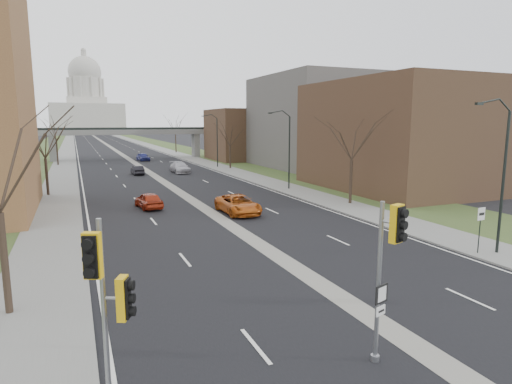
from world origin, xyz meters
TOP-DOWN VIEW (x-y plane):
  - ground at (0.00, 0.00)m, footprint 700.00×700.00m
  - road_surface at (0.00, 150.00)m, footprint 20.00×600.00m
  - median_strip at (0.00, 150.00)m, footprint 1.20×600.00m
  - sidewalk_right at (12.00, 150.00)m, footprint 4.00×600.00m
  - sidewalk_left at (-12.00, 150.00)m, footprint 4.00×600.00m
  - grass_verge_right at (18.00, 150.00)m, footprint 8.00×600.00m
  - grass_verge_left at (-18.00, 150.00)m, footprint 8.00×600.00m
  - commercial_block_near at (24.00, 28.00)m, footprint 16.00×20.00m
  - commercial_block_mid at (28.00, 52.00)m, footprint 18.00×22.00m
  - commercial_block_far at (22.00, 70.00)m, footprint 14.00×14.00m
  - pedestrian_bridge at (0.00, 80.00)m, footprint 34.00×3.00m
  - capitol at (0.00, 320.00)m, footprint 48.00×42.00m
  - streetlight_near at (10.99, 6.00)m, footprint 2.61×0.20m
  - streetlight_mid at (10.99, 32.00)m, footprint 2.61×0.20m
  - streetlight_far at (10.99, 58.00)m, footprint 2.61×0.20m
  - tree_left_b at (-13.00, 38.00)m, footprint 6.75×6.75m
  - tree_left_c at (-13.00, 72.00)m, footprint 7.65×7.65m
  - tree_right_a at (13.00, 22.00)m, footprint 7.20×7.20m
  - tree_right_b at (13.00, 55.00)m, footprint 6.30×6.30m
  - tree_right_c at (13.00, 95.00)m, footprint 7.65×7.65m
  - signal_pole_left at (-9.70, 0.40)m, footprint 1.20×0.86m
  - signal_pole_median at (-1.74, -0.59)m, footprint 0.70×0.87m
  - speed_limit_sign at (10.70, 6.35)m, footprint 0.57×0.06m
  - car_left_near at (-4.47, 27.42)m, footprint 2.18×4.38m
  - car_left_far at (-2.00, 52.90)m, footprint 1.54×3.98m
  - car_right_near at (2.04, 22.33)m, footprint 2.68×5.57m
  - car_right_mid at (4.20, 52.85)m, footprint 2.34×5.50m
  - car_right_far at (2.12, 75.43)m, footprint 2.37×4.75m

SIDE VIEW (x-z plane):
  - ground at x=0.00m, z-range 0.00..0.00m
  - median_strip at x=0.00m, z-range -0.01..0.01m
  - road_surface at x=0.00m, z-range 0.00..0.01m
  - grass_verge_right at x=18.00m, z-range 0.00..0.10m
  - grass_verge_left at x=-18.00m, z-range 0.00..0.10m
  - sidewalk_right at x=12.00m, z-range 0.00..0.12m
  - sidewalk_left at x=-12.00m, z-range 0.00..0.12m
  - car_left_far at x=-2.00m, z-range 0.00..1.29m
  - car_left_near at x=-4.47m, z-range 0.00..1.44m
  - car_right_near at x=2.04m, z-range 0.00..1.53m
  - car_right_far at x=2.12m, z-range 0.00..1.55m
  - car_right_mid at x=4.20m, z-range 0.00..1.58m
  - speed_limit_sign at x=10.70m, z-range 0.62..3.27m
  - signal_pole_left at x=-9.70m, z-range 0.80..5.97m
  - signal_pole_median at x=-1.74m, z-range 1.02..6.20m
  - pedestrian_bridge at x=0.00m, z-range 1.62..8.07m
  - commercial_block_far at x=22.00m, z-range 0.00..10.00m
  - tree_right_b at x=13.00m, z-range 1.71..9.93m
  - commercial_block_near at x=24.00m, z-range 0.00..12.00m
  - tree_left_b at x=-13.00m, z-range 1.82..10.63m
  - tree_right_a at x=13.00m, z-range 1.94..11.34m
  - streetlight_near at x=10.99m, z-range 2.60..11.30m
  - streetlight_mid at x=10.99m, z-range 2.60..11.30m
  - streetlight_far at x=10.99m, z-range 2.60..11.30m
  - tree_left_c at x=-13.00m, z-range 2.05..12.04m
  - tree_right_c at x=13.00m, z-range 2.05..12.04m
  - commercial_block_mid at x=28.00m, z-range 0.00..15.00m
  - capitol at x=0.00m, z-range -9.28..46.47m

